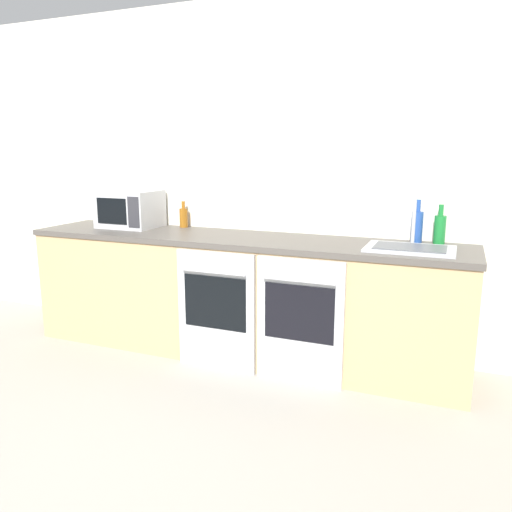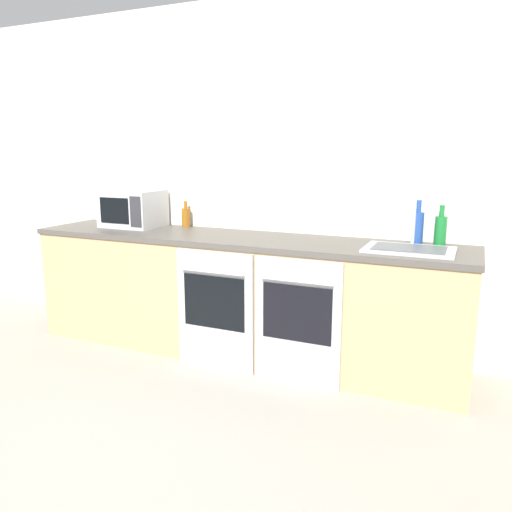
{
  "view_description": "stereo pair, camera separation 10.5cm",
  "coord_description": "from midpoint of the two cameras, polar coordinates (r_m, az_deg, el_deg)",
  "views": [
    {
      "loc": [
        1.46,
        -1.32,
        1.49
      ],
      "look_at": [
        0.14,
        1.94,
        0.76
      ],
      "focal_mm": 35.0,
      "sensor_mm": 36.0,
      "label": 1
    },
    {
      "loc": [
        1.56,
        -1.28,
        1.49
      ],
      "look_at": [
        0.14,
        1.94,
        0.76
      ],
      "focal_mm": 35.0,
      "sensor_mm": 36.0,
      "label": 2
    }
  ],
  "objects": [
    {
      "name": "microwave",
      "position": [
        4.2,
        -13.19,
        5.32
      ],
      "size": [
        0.46,
        0.37,
        0.3
      ],
      "color": "#B7BABF",
      "rests_on": "counter_back"
    },
    {
      "name": "counter_back",
      "position": [
        3.72,
        -1.12,
        -4.51
      ],
      "size": [
        3.26,
        0.65,
        0.89
      ],
      "color": "tan",
      "rests_on": "ground_plane"
    },
    {
      "name": "bottle_green",
      "position": [
        3.52,
        21.16,
        2.86
      ],
      "size": [
        0.08,
        0.08,
        0.26
      ],
      "color": "#19722D",
      "rests_on": "counter_back"
    },
    {
      "name": "wall_back",
      "position": [
        3.89,
        0.99,
        9.01
      ],
      "size": [
        10.0,
        0.06,
        2.6
      ],
      "color": "silver",
      "rests_on": "ground_plane"
    },
    {
      "name": "bottle_blue",
      "position": [
        3.53,
        18.81,
        3.23
      ],
      "size": [
        0.08,
        0.08,
        0.29
      ],
      "color": "#234793",
      "rests_on": "counter_back"
    },
    {
      "name": "oven_left",
      "position": [
        3.45,
        -3.83,
        -6.18
      ],
      "size": [
        0.58,
        0.06,
        0.84
      ],
      "color": "#B7BABF",
      "rests_on": "ground_plane"
    },
    {
      "name": "bottle_amber",
      "position": [
        4.1,
        -7.3,
        4.46
      ],
      "size": [
        0.07,
        0.07,
        0.21
      ],
      "color": "#8C5114",
      "rests_on": "counter_back"
    },
    {
      "name": "sink",
      "position": [
        3.25,
        18.01,
        0.85
      ],
      "size": [
        0.54,
        0.38,
        0.3
      ],
      "color": "#A8AAAF",
      "rests_on": "counter_back"
    },
    {
      "name": "oven_right",
      "position": [
        3.23,
        5.69,
        -7.49
      ],
      "size": [
        0.58,
        0.06,
        0.84
      ],
      "color": "#B7BABF",
      "rests_on": "ground_plane"
    }
  ]
}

